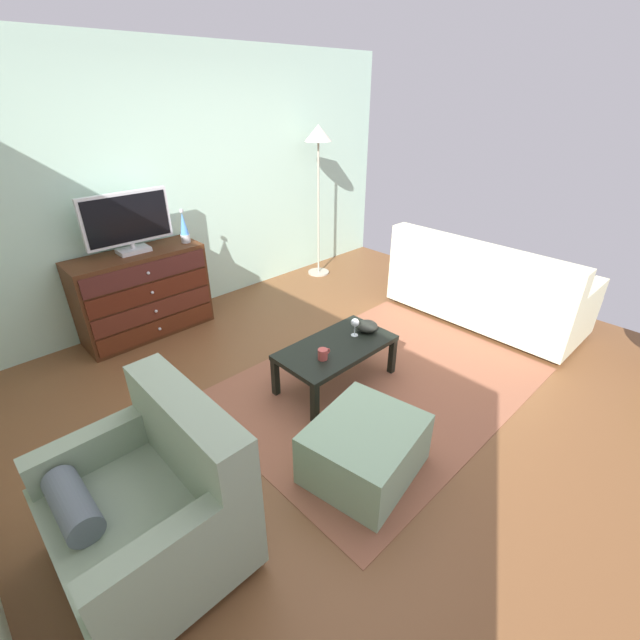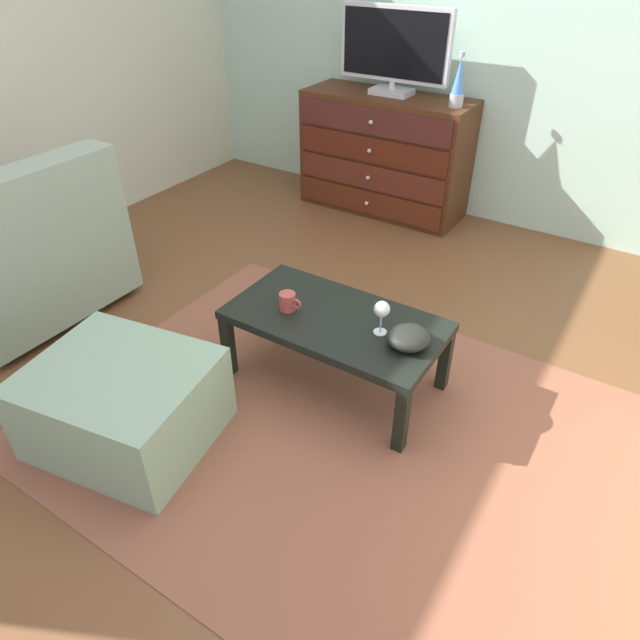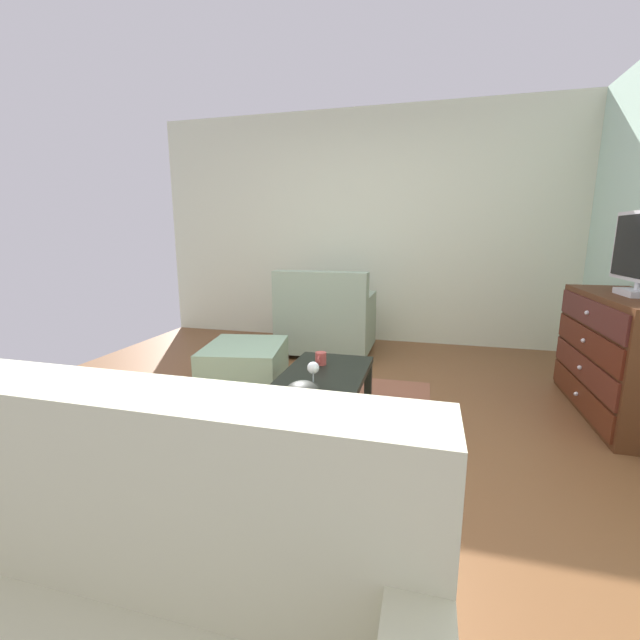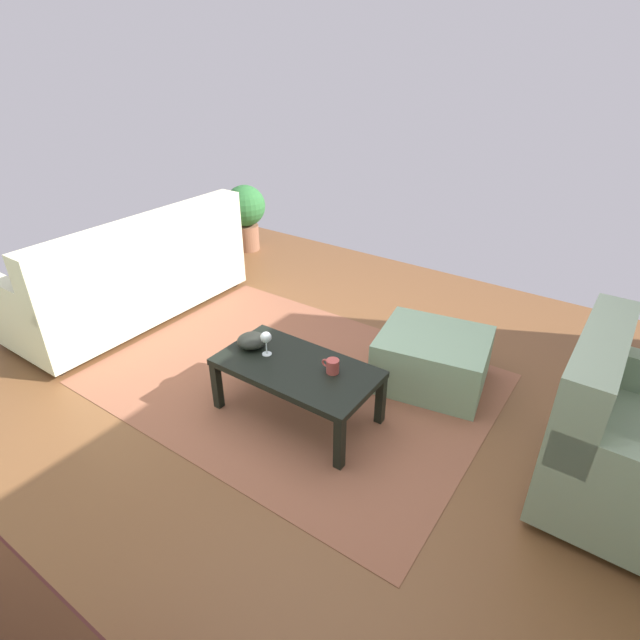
{
  "view_description": "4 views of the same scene",
  "coord_description": "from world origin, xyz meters",
  "px_view_note": "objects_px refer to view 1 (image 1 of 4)",
  "views": [
    {
      "loc": [
        -2.18,
        -1.95,
        2.19
      ],
      "look_at": [
        -0.16,
        0.15,
        0.62
      ],
      "focal_mm": 24.01,
      "sensor_mm": 36.0,
      "label": 1
    },
    {
      "loc": [
        1.01,
        -1.7,
        1.82
      ],
      "look_at": [
        0.03,
        -0.17,
        0.53
      ],
      "focal_mm": 31.49,
      "sensor_mm": 36.0,
      "label": 2
    },
    {
      "loc": [
        2.33,
        0.69,
        1.23
      ],
      "look_at": [
        0.08,
        0.1,
        0.75
      ],
      "focal_mm": 23.09,
      "sensor_mm": 36.0,
      "label": 3
    },
    {
      "loc": [
        -1.56,
        2.01,
        2.05
      ],
      "look_at": [
        -0.16,
        -0.02,
        0.67
      ],
      "focal_mm": 27.9,
      "sensor_mm": 36.0,
      "label": 4
    }
  ],
  "objects_px": {
    "couch_large": "(483,290)",
    "mug": "(323,354)",
    "bowl_decorative": "(367,326)",
    "dresser": "(143,294)",
    "coffee_table": "(336,350)",
    "tv": "(128,221)",
    "ottoman": "(365,449)",
    "standing_lamp": "(318,149)",
    "wine_glass": "(355,323)",
    "lava_lamp": "(184,228)",
    "armchair": "(154,503)"
  },
  "relations": [
    {
      "from": "wine_glass",
      "to": "dresser",
      "type": "bearing_deg",
      "value": 116.92
    },
    {
      "from": "coffee_table",
      "to": "bowl_decorative",
      "type": "relative_size",
      "value": 5.3
    },
    {
      "from": "wine_glass",
      "to": "bowl_decorative",
      "type": "xyz_separation_m",
      "value": [
        0.14,
        -0.02,
        -0.07
      ]
    },
    {
      "from": "tv",
      "to": "dresser",
      "type": "bearing_deg",
      "value": -112.79
    },
    {
      "from": "ottoman",
      "to": "dresser",
      "type": "bearing_deg",
      "value": 94.24
    },
    {
      "from": "lava_lamp",
      "to": "mug",
      "type": "relative_size",
      "value": 2.89
    },
    {
      "from": "mug",
      "to": "couch_large",
      "type": "bearing_deg",
      "value": -5.7
    },
    {
      "from": "couch_large",
      "to": "wine_glass",
      "type": "bearing_deg",
      "value": 170.49
    },
    {
      "from": "coffee_table",
      "to": "wine_glass",
      "type": "xyz_separation_m",
      "value": [
        0.22,
        0.01,
        0.16
      ]
    },
    {
      "from": "tv",
      "to": "bowl_decorative",
      "type": "relative_size",
      "value": 4.31
    },
    {
      "from": "armchair",
      "to": "ottoman",
      "type": "relative_size",
      "value": 1.33
    },
    {
      "from": "tv",
      "to": "bowl_decorative",
      "type": "bearing_deg",
      "value": -60.65
    },
    {
      "from": "coffee_table",
      "to": "lava_lamp",
      "type": "bearing_deg",
      "value": 97.28
    },
    {
      "from": "lava_lamp",
      "to": "standing_lamp",
      "type": "height_order",
      "value": "standing_lamp"
    },
    {
      "from": "standing_lamp",
      "to": "lava_lamp",
      "type": "bearing_deg",
      "value": 179.84
    },
    {
      "from": "wine_glass",
      "to": "ottoman",
      "type": "bearing_deg",
      "value": -134.14
    },
    {
      "from": "dresser",
      "to": "tv",
      "type": "bearing_deg",
      "value": 67.21
    },
    {
      "from": "lava_lamp",
      "to": "armchair",
      "type": "bearing_deg",
      "value": -123.26
    },
    {
      "from": "bowl_decorative",
      "to": "couch_large",
      "type": "relative_size",
      "value": 0.1
    },
    {
      "from": "tv",
      "to": "wine_glass",
      "type": "bearing_deg",
      "value": -63.6
    },
    {
      "from": "bowl_decorative",
      "to": "couch_large",
      "type": "distance_m",
      "value": 1.57
    },
    {
      "from": "ottoman",
      "to": "mug",
      "type": "bearing_deg",
      "value": 65.29
    },
    {
      "from": "tv",
      "to": "wine_glass",
      "type": "distance_m",
      "value": 2.25
    },
    {
      "from": "wine_glass",
      "to": "ottoman",
      "type": "distance_m",
      "value": 1.14
    },
    {
      "from": "standing_lamp",
      "to": "dresser",
      "type": "bearing_deg",
      "value": 178.8
    },
    {
      "from": "coffee_table",
      "to": "mug",
      "type": "bearing_deg",
      "value": -163.3
    },
    {
      "from": "wine_glass",
      "to": "coffee_table",
      "type": "bearing_deg",
      "value": -178.35
    },
    {
      "from": "bowl_decorative",
      "to": "lava_lamp",
      "type": "bearing_deg",
      "value": 107.65
    },
    {
      "from": "couch_large",
      "to": "mug",
      "type": "bearing_deg",
      "value": 174.3
    },
    {
      "from": "tv",
      "to": "coffee_table",
      "type": "xyz_separation_m",
      "value": [
        0.74,
        -1.94,
        -0.81
      ]
    },
    {
      "from": "tv",
      "to": "armchair",
      "type": "distance_m",
      "value": 2.65
    },
    {
      "from": "dresser",
      "to": "lava_lamp",
      "type": "bearing_deg",
      "value": -4.91
    },
    {
      "from": "mug",
      "to": "tv",
      "type": "bearing_deg",
      "value": 104.62
    },
    {
      "from": "coffee_table",
      "to": "wine_glass",
      "type": "relative_size",
      "value": 6.21
    },
    {
      "from": "dresser",
      "to": "ottoman",
      "type": "distance_m",
      "value": 2.72
    },
    {
      "from": "couch_large",
      "to": "bowl_decorative",
      "type": "bearing_deg",
      "value": 170.29
    },
    {
      "from": "coffee_table",
      "to": "bowl_decorative",
      "type": "distance_m",
      "value": 0.37
    },
    {
      "from": "dresser",
      "to": "coffee_table",
      "type": "xyz_separation_m",
      "value": [
        0.75,
        -1.92,
        -0.1
      ]
    },
    {
      "from": "dresser",
      "to": "wine_glass",
      "type": "bearing_deg",
      "value": -63.08
    },
    {
      "from": "armchair",
      "to": "tv",
      "type": "bearing_deg",
      "value": 67.01
    },
    {
      "from": "lava_lamp",
      "to": "ottoman",
      "type": "height_order",
      "value": "lava_lamp"
    },
    {
      "from": "tv",
      "to": "lava_lamp",
      "type": "xyz_separation_m",
      "value": [
        0.5,
        -0.07,
        -0.15
      ]
    },
    {
      "from": "wine_glass",
      "to": "couch_large",
      "type": "xyz_separation_m",
      "value": [
        1.69,
        -0.28,
        -0.14
      ]
    },
    {
      "from": "wine_glass",
      "to": "couch_large",
      "type": "distance_m",
      "value": 1.72
    },
    {
      "from": "lava_lamp",
      "to": "bowl_decorative",
      "type": "xyz_separation_m",
      "value": [
        0.6,
        -1.88,
        -0.58
      ]
    },
    {
      "from": "tv",
      "to": "ottoman",
      "type": "xyz_separation_m",
      "value": [
        0.19,
        -2.72,
        -0.95
      ]
    },
    {
      "from": "bowl_decorative",
      "to": "ottoman",
      "type": "relative_size",
      "value": 0.26
    },
    {
      "from": "armchair",
      "to": "lava_lamp",
      "type": "bearing_deg",
      "value": 56.74
    },
    {
      "from": "mug",
      "to": "couch_large",
      "type": "relative_size",
      "value": 0.06
    },
    {
      "from": "ottoman",
      "to": "armchair",
      "type": "bearing_deg",
      "value": 161.81
    }
  ]
}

